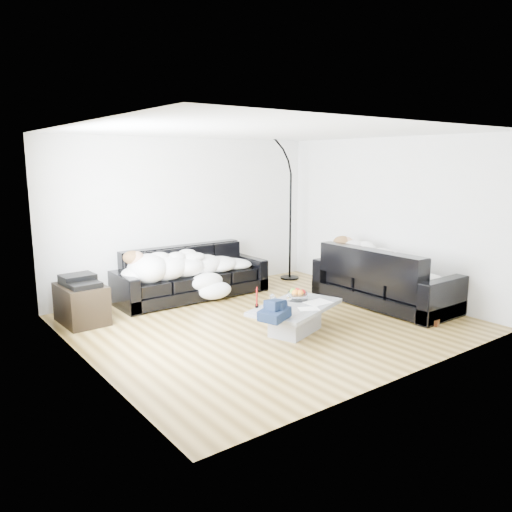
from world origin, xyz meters
TOP-DOWN VIEW (x-y plane):
  - ground at (0.00, 0.00)m, footprint 5.00×5.00m
  - wall_back at (0.00, 2.25)m, footprint 5.00×0.02m
  - wall_left at (-2.50, 0.00)m, footprint 0.02×4.50m
  - wall_right at (2.50, 0.00)m, footprint 0.02×4.50m
  - ceiling at (0.00, 0.00)m, footprint 5.00×5.00m
  - sofa_back at (-0.20, 1.79)m, footprint 2.52×0.87m
  - sofa_right at (2.01, -0.37)m, footprint 0.97×2.26m
  - sleeper_back at (-0.20, 1.74)m, footprint 2.13×0.74m
  - sleeper_right at (2.01, -0.37)m, footprint 0.82×1.93m
  - teal_cushion at (1.95, 0.33)m, footprint 0.42×0.38m
  - coffee_table at (0.02, -0.54)m, footprint 1.45×1.13m
  - fruit_bowl at (0.20, -0.36)m, footprint 0.31×0.31m
  - wine_glass_a at (-0.26, -0.40)m, footprint 0.08×0.08m
  - wine_glass_b at (-0.30, -0.48)m, footprint 0.08×0.08m
  - wine_glass_c at (-0.11, -0.56)m, footprint 0.09×0.09m
  - candle_left at (-0.45, -0.32)m, footprint 0.05×0.05m
  - candle_right at (-0.40, -0.26)m, footprint 0.06×0.06m
  - newspaper_a at (0.33, -0.63)m, footprint 0.33×0.26m
  - newspaper_b at (0.03, -0.77)m, footprint 0.31×0.28m
  - navy_jacket at (-0.53, -0.80)m, footprint 0.47×0.44m
  - shoes at (1.87, -1.39)m, footprint 0.45×0.35m
  - av_cabinet at (-2.09, 1.56)m, footprint 0.57×0.81m
  - stereo at (-2.09, 1.56)m, footprint 0.46×0.37m
  - floor_lamp at (1.96, 1.83)m, footprint 0.95×0.68m

SIDE VIEW (x-z plane):
  - ground at x=0.00m, z-range 0.00..0.00m
  - shoes at x=1.87m, z-range 0.00..0.09m
  - coffee_table at x=0.02m, z-range 0.00..0.37m
  - av_cabinet at x=-2.09m, z-range 0.00..0.54m
  - newspaper_b at x=0.03m, z-range 0.38..0.38m
  - newspaper_a at x=0.33m, z-range 0.38..0.38m
  - sofa_back at x=-0.20m, z-range 0.00..0.82m
  - wine_glass_b at x=-0.30m, z-range 0.37..0.53m
  - wine_glass_a at x=-0.26m, z-range 0.37..0.54m
  - sofa_right at x=2.01m, z-range 0.00..0.91m
  - fruit_bowl at x=0.20m, z-range 0.37..0.54m
  - wine_glass_c at x=-0.11m, z-range 0.37..0.56m
  - candle_left at x=-0.45m, z-range 0.37..0.61m
  - candle_right at x=-0.40m, z-range 0.37..0.62m
  - navy_jacket at x=-0.53m, z-range 0.45..0.64m
  - stereo at x=-2.09m, z-range 0.54..0.67m
  - sleeper_back at x=-0.20m, z-range 0.42..0.85m
  - sleeper_right at x=2.01m, z-range 0.42..0.89m
  - teal_cushion at x=1.95m, z-range 0.62..0.82m
  - floor_lamp at x=1.96m, z-range 0.00..2.43m
  - wall_back at x=0.00m, z-range 0.00..2.60m
  - wall_left at x=-2.50m, z-range 0.00..2.60m
  - wall_right at x=2.50m, z-range 0.00..2.60m
  - ceiling at x=0.00m, z-range 2.60..2.60m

